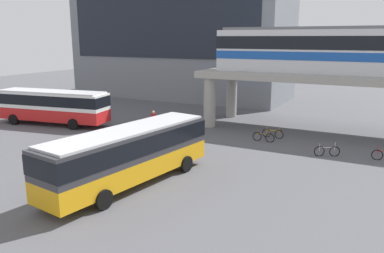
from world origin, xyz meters
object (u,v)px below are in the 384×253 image
(bus_main, at_px, (130,150))
(pedestrian_walking_across, at_px, (154,121))
(bus_secondary, at_px, (52,104))
(bicycle_orange, at_px, (273,134))
(train, at_px, (368,50))
(bicycle_brown, at_px, (264,137))
(bicycle_silver, at_px, (327,151))
(station_building, at_px, (181,21))

(bus_main, height_order, pedestrian_walking_across, bus_main)
(bus_main, xyz_separation_m, bus_secondary, (-15.80, 9.10, 0.00))
(bicycle_orange, bearing_deg, bus_secondary, -166.48)
(train, bearing_deg, bicycle_orange, -147.39)
(train, distance_m, bicycle_brown, 10.92)
(train, bearing_deg, bus_main, -120.12)
(bus_secondary, bearing_deg, train, 18.59)
(bicycle_brown, relative_size, pedestrian_walking_across, 0.98)
(bicycle_silver, distance_m, pedestrian_walking_across, 14.76)
(station_building, distance_m, bicycle_orange, 26.92)
(bicycle_silver, xyz_separation_m, pedestrian_walking_across, (-14.74, 0.60, 0.51))
(bus_secondary, height_order, bicycle_brown, bus_secondary)
(train, distance_m, bicycle_orange, 10.06)
(bus_secondary, distance_m, bicycle_brown, 19.92)
(bicycle_brown, height_order, pedestrian_walking_across, pedestrian_walking_across)
(bus_secondary, distance_m, bicycle_silver, 24.78)
(station_building, xyz_separation_m, pedestrian_walking_across, (8.30, -19.71, -9.44))
(pedestrian_walking_across, bearing_deg, bus_main, -62.53)
(train, relative_size, bus_secondary, 2.24)
(station_building, height_order, bicycle_orange, station_building)
(train, bearing_deg, bicycle_brown, -140.31)
(bicycle_silver, xyz_separation_m, bicycle_orange, (-4.78, 3.21, 0.00))
(train, xyz_separation_m, bicycle_brown, (-6.62, -5.49, -6.73))
(pedestrian_walking_across, bearing_deg, bus_secondary, -167.68)
(train, distance_m, bus_secondary, 28.10)
(bus_main, bearing_deg, station_building, 114.56)
(bicycle_silver, bearing_deg, station_building, 138.61)
(bicycle_brown, bearing_deg, bicycle_silver, -18.90)
(bus_main, bearing_deg, train, 59.88)
(bus_main, bearing_deg, bicycle_brown, 73.08)
(station_building, bearing_deg, bicycle_silver, -41.39)
(bicycle_silver, bearing_deg, bus_main, -129.75)
(bus_secondary, bearing_deg, bus_main, -29.96)
(train, bearing_deg, station_building, 151.98)
(bus_secondary, bearing_deg, bicycle_brown, 9.62)
(bus_secondary, bearing_deg, station_building, 85.72)
(bus_main, bearing_deg, bicycle_silver, 50.25)
(station_building, height_order, train, station_building)
(bus_secondary, xyz_separation_m, bicycle_brown, (19.57, 3.32, -1.63))
(station_building, xyz_separation_m, train, (24.55, -13.07, -3.22))
(bus_main, xyz_separation_m, bicycle_orange, (4.10, 13.89, -1.63))
(bicycle_orange, distance_m, pedestrian_walking_across, 10.31)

